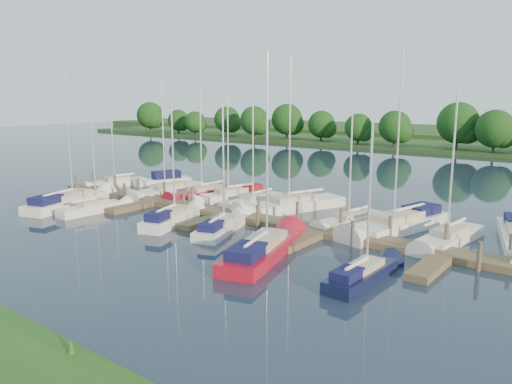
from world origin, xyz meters
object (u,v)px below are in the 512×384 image
Objects in this scene: sailboat_n_5 at (255,202)px; sailboat_s_2 at (172,219)px; sailboat_n_0 at (117,183)px; motorboat at (165,181)px; dock at (224,216)px.

sailboat_n_5 is 8.58m from sailboat_s_2.
motorboat is at bearing -117.14° from sailboat_n_0.
sailboat_s_2 is at bearing 161.14° from motorboat.
dock is 16.27m from motorboat.
sailboat_n_5 reaches higher than motorboat.
dock is at bearing 43.11° from sailboat_s_2.
sailboat_n_5 is (13.49, -2.26, -0.09)m from motorboat.
dock is 6.86× the size of motorboat.
dock is 3.94m from sailboat_s_2.
sailboat_s_2 is (-0.91, -8.53, 0.07)m from sailboat_n_5.
sailboat_n_5 is (-1.02, 5.10, 0.07)m from dock.
sailboat_n_0 is 0.88× the size of sailboat_s_2.
sailboat_n_0 is 0.91× the size of sailboat_n_5.
sailboat_n_5 reaches higher than sailboat_n_0.
sailboat_s_2 reaches higher than sailboat_n_0.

